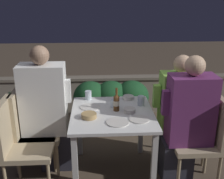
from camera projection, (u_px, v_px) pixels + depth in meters
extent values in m
plane|color=brown|center=(112.00, 172.00, 3.05)|extent=(16.00, 16.00, 0.00)
cube|color=gray|center=(106.00, 96.00, 4.47)|extent=(9.00, 0.14, 0.55)
cube|color=#706656|center=(106.00, 78.00, 4.37)|extent=(9.00, 0.18, 0.04)
cube|color=white|center=(112.00, 114.00, 2.82)|extent=(0.82, 0.87, 0.03)
cube|color=silver|center=(75.00, 168.00, 2.55)|extent=(0.05, 0.05, 0.68)
cube|color=silver|center=(154.00, 165.00, 2.59)|extent=(0.05, 0.05, 0.68)
cube|color=silver|center=(80.00, 128.00, 3.28)|extent=(0.05, 0.05, 0.68)
cube|color=silver|center=(141.00, 127.00, 3.32)|extent=(0.05, 0.05, 0.68)
cube|color=brown|center=(111.00, 119.00, 3.98)|extent=(1.04, 0.36, 0.28)
ellipsoid|color=#194723|center=(90.00, 97.00, 3.85)|extent=(0.47, 0.47, 0.45)
ellipsoid|color=#194723|center=(111.00, 97.00, 3.86)|extent=(0.47, 0.47, 0.45)
ellipsoid|color=#194723|center=(132.00, 96.00, 3.88)|extent=(0.47, 0.47, 0.45)
cube|color=tan|center=(30.00, 149.00, 2.72)|extent=(0.46, 0.46, 0.05)
cube|color=tan|center=(5.00, 126.00, 2.62)|extent=(0.06, 0.46, 0.48)
cylinder|color=#9E8966|center=(17.00, 158.00, 2.97)|extent=(0.03, 0.03, 0.38)
cylinder|color=#9E8966|center=(55.00, 156.00, 2.99)|extent=(0.03, 0.03, 0.38)
cube|color=tan|center=(40.00, 134.00, 3.02)|extent=(0.46, 0.46, 0.05)
cube|color=tan|center=(18.00, 112.00, 2.92)|extent=(0.06, 0.46, 0.48)
cylinder|color=#9E8966|center=(19.00, 162.00, 2.90)|extent=(0.03, 0.03, 0.38)
cylinder|color=#9E8966|center=(57.00, 161.00, 2.92)|extent=(0.03, 0.03, 0.38)
cylinder|color=#9E8966|center=(27.00, 142.00, 3.27)|extent=(0.03, 0.03, 0.38)
cylinder|color=#9E8966|center=(62.00, 141.00, 3.29)|extent=(0.03, 0.03, 0.38)
cube|color=#282833|center=(57.00, 149.00, 3.10)|extent=(0.32, 0.23, 0.43)
cube|color=white|center=(43.00, 99.00, 2.89)|extent=(0.46, 0.26, 0.74)
cube|color=white|center=(67.00, 91.00, 2.88)|extent=(0.07, 0.07, 0.24)
sphere|color=#99755B|center=(39.00, 55.00, 2.74)|extent=(0.19, 0.19, 0.19)
cube|color=tan|center=(194.00, 143.00, 2.83)|extent=(0.46, 0.46, 0.05)
cube|color=tan|center=(217.00, 119.00, 2.75)|extent=(0.06, 0.46, 0.48)
cylinder|color=#9E8966|center=(178.00, 174.00, 2.71)|extent=(0.03, 0.03, 0.38)
cylinder|color=#9E8966|center=(219.00, 173.00, 2.73)|extent=(0.03, 0.03, 0.38)
cylinder|color=#9E8966|center=(168.00, 152.00, 3.08)|extent=(0.03, 0.03, 0.38)
cylinder|color=#9E8966|center=(204.00, 151.00, 3.10)|extent=(0.03, 0.03, 0.38)
cube|color=#282833|center=(176.00, 160.00, 2.89)|extent=(0.31, 0.23, 0.43)
cube|color=#6B2D66|center=(191.00, 110.00, 2.70)|extent=(0.44, 0.26, 0.69)
cube|color=#6B2D66|center=(166.00, 103.00, 2.66)|extent=(0.07, 0.07, 0.24)
sphere|color=tan|center=(195.00, 66.00, 2.56)|extent=(0.19, 0.19, 0.19)
cube|color=tan|center=(183.00, 131.00, 3.08)|extent=(0.46, 0.46, 0.05)
cube|color=tan|center=(204.00, 109.00, 3.00)|extent=(0.06, 0.46, 0.48)
cylinder|color=#9E8966|center=(169.00, 159.00, 2.95)|extent=(0.03, 0.03, 0.38)
cylinder|color=#9E8966|center=(206.00, 157.00, 2.98)|extent=(0.03, 0.03, 0.38)
cylinder|color=#9E8966|center=(160.00, 140.00, 3.33)|extent=(0.03, 0.03, 0.38)
cylinder|color=#9E8966|center=(193.00, 139.00, 3.35)|extent=(0.03, 0.03, 0.38)
cube|color=#282833|center=(167.00, 147.00, 3.14)|extent=(0.29, 0.23, 0.43)
cube|color=#8CCC4C|center=(180.00, 102.00, 2.96)|extent=(0.41, 0.26, 0.64)
cube|color=#8CCC4C|center=(157.00, 96.00, 2.92)|extent=(0.07, 0.07, 0.24)
sphere|color=tan|center=(183.00, 64.00, 2.82)|extent=(0.19, 0.19, 0.19)
cylinder|color=brown|center=(116.00, 104.00, 2.83)|extent=(0.06, 0.06, 0.15)
cylinder|color=beige|center=(116.00, 103.00, 2.83)|extent=(0.06, 0.06, 0.05)
cone|color=brown|center=(116.00, 95.00, 2.80)|extent=(0.06, 0.06, 0.03)
cylinder|color=brown|center=(116.00, 91.00, 2.78)|extent=(0.02, 0.02, 0.06)
cylinder|color=silver|center=(117.00, 122.00, 2.59)|extent=(0.21, 0.21, 0.01)
cylinder|color=silver|center=(139.00, 119.00, 2.65)|extent=(0.19, 0.19, 0.01)
cylinder|color=silver|center=(90.00, 107.00, 2.92)|extent=(0.21, 0.21, 0.01)
cylinder|color=beige|center=(128.00, 98.00, 3.14)|extent=(0.12, 0.12, 0.04)
torus|color=beige|center=(128.00, 96.00, 3.14)|extent=(0.12, 0.12, 0.01)
cylinder|color=tan|center=(89.00, 116.00, 2.68)|extent=(0.15, 0.15, 0.04)
torus|color=tan|center=(89.00, 114.00, 2.68)|extent=(0.15, 0.15, 0.01)
cylinder|color=beige|center=(130.00, 110.00, 2.81)|extent=(0.12, 0.12, 0.04)
torus|color=beige|center=(130.00, 109.00, 2.80)|extent=(0.12, 0.12, 0.01)
cylinder|color=silver|center=(114.00, 104.00, 2.93)|extent=(0.08, 0.08, 0.08)
cylinder|color=silver|center=(141.00, 101.00, 2.97)|extent=(0.07, 0.07, 0.10)
cylinder|color=silver|center=(88.00, 95.00, 3.13)|extent=(0.07, 0.07, 0.10)
cylinder|color=#9E5638|center=(20.00, 134.00, 3.67)|extent=(0.27, 0.27, 0.19)
cylinder|color=#47331E|center=(18.00, 121.00, 3.61)|extent=(0.03, 0.03, 0.17)
ellipsoid|color=#194723|center=(16.00, 104.00, 3.53)|extent=(0.38, 0.38, 0.34)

